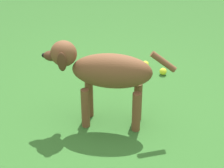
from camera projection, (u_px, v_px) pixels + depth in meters
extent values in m
plane|color=#2D6026|center=(102.00, 119.00, 2.79)|extent=(14.00, 14.00, 0.00)
ellipsoid|color=brown|center=(112.00, 71.00, 2.55)|extent=(0.58, 0.48, 0.25)
cylinder|color=brown|center=(85.00, 108.00, 2.65)|extent=(0.06, 0.06, 0.30)
cylinder|color=brown|center=(89.00, 98.00, 2.77)|extent=(0.06, 0.06, 0.30)
cylinder|color=brown|center=(136.00, 112.00, 2.60)|extent=(0.06, 0.06, 0.30)
cylinder|color=brown|center=(138.00, 102.00, 2.72)|extent=(0.06, 0.06, 0.30)
ellipsoid|color=brown|center=(64.00, 53.00, 2.54)|extent=(0.24, 0.24, 0.18)
ellipsoid|color=#472B19|center=(52.00, 56.00, 2.56)|extent=(0.15, 0.14, 0.07)
sphere|color=black|center=(44.00, 55.00, 2.57)|extent=(0.03, 0.03, 0.03)
ellipsoid|color=#472B19|center=(62.00, 62.00, 2.48)|extent=(0.07, 0.06, 0.14)
ellipsoid|color=#472B19|center=(68.00, 52.00, 2.63)|extent=(0.07, 0.06, 0.14)
cylinder|color=brown|center=(163.00, 62.00, 2.47)|extent=(0.18, 0.13, 0.14)
sphere|color=#CBDD2D|center=(163.00, 71.00, 3.42)|extent=(0.07, 0.07, 0.07)
sphere|color=#CCE12A|center=(91.00, 79.00, 3.28)|extent=(0.07, 0.07, 0.07)
sphere|color=yellow|center=(145.00, 64.00, 3.55)|extent=(0.07, 0.07, 0.07)
cylinder|color=orange|center=(115.00, 77.00, 3.32)|extent=(0.22, 0.22, 0.06)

